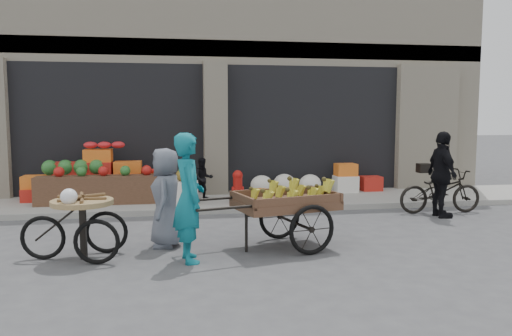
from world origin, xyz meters
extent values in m
plane|color=#424244|center=(0.00, 0.00, 0.00)|extent=(80.00, 80.00, 0.00)
cube|color=gray|center=(0.00, 4.10, 0.06)|extent=(18.00, 2.20, 0.12)
cube|color=beige|center=(0.00, 8.20, 3.50)|extent=(14.00, 6.00, 7.00)
cube|color=gray|center=(0.00, 5.35, 3.60)|extent=(14.00, 0.30, 0.40)
cube|color=black|center=(-2.48, 6.00, 1.67)|extent=(4.40, 1.60, 3.10)
cube|color=black|center=(2.48, 6.00, 1.67)|extent=(4.40, 1.60, 3.10)
cube|color=beige|center=(0.00, 5.15, 1.67)|extent=(0.55, 0.80, 3.22)
cube|color=brown|center=(-2.48, 3.95, 0.42)|extent=(2.80, 0.45, 0.60)
sphere|color=#1E5923|center=(-3.17, 4.45, 0.86)|extent=(0.34, 0.34, 0.34)
cylinder|color=silver|center=(-0.75, 3.60, 0.37)|extent=(0.52, 0.52, 0.50)
cylinder|color=#A5140F|center=(0.35, 3.55, 0.40)|extent=(0.20, 0.20, 0.56)
sphere|color=#A5140F|center=(0.35, 3.55, 0.72)|extent=(0.22, 0.22, 0.22)
cylinder|color=orange|center=(0.85, 3.50, 0.27)|extent=(0.32, 0.32, 0.30)
ellipsoid|color=silver|center=(1.68, 4.70, 0.34)|extent=(1.70, 0.60, 0.44)
imported|color=black|center=(-0.35, 4.20, 0.58)|extent=(0.51, 0.43, 0.93)
cube|color=brown|center=(0.66, 0.28, 0.67)|extent=(1.64, 1.28, 0.13)
torus|color=black|center=(0.94, -0.18, 0.37)|extent=(0.72, 0.24, 0.73)
torus|color=black|center=(0.69, 0.82, 0.37)|extent=(0.72, 0.24, 0.73)
cylinder|color=black|center=(0.04, 0.12, 0.30)|extent=(0.05, 0.05, 0.60)
imported|color=#106E7C|center=(-0.80, -0.20, 0.88)|extent=(0.53, 0.71, 1.77)
cylinder|color=#9E7F51|center=(-2.25, 0.14, 0.80)|extent=(0.92, 0.92, 0.07)
cube|color=black|center=(-2.25, 0.14, 0.40)|extent=(0.09, 0.09, 0.80)
torus|color=black|center=(-2.03, -0.17, 0.31)|extent=(0.62, 0.12, 0.62)
torus|color=black|center=(-1.97, 0.39, 0.31)|extent=(0.62, 0.12, 0.62)
torus|color=black|center=(-2.80, 0.19, 0.31)|extent=(0.62, 0.12, 0.62)
imported|color=slate|center=(-1.12, 0.64, 0.75)|extent=(0.53, 0.77, 1.51)
imported|color=black|center=(4.38, 2.40, 0.45)|extent=(1.74, 0.67, 0.90)
imported|color=black|center=(4.18, 2.00, 0.85)|extent=(0.45, 1.01, 1.69)
camera|label=1|loc=(-0.98, -6.96, 1.99)|focal=35.00mm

